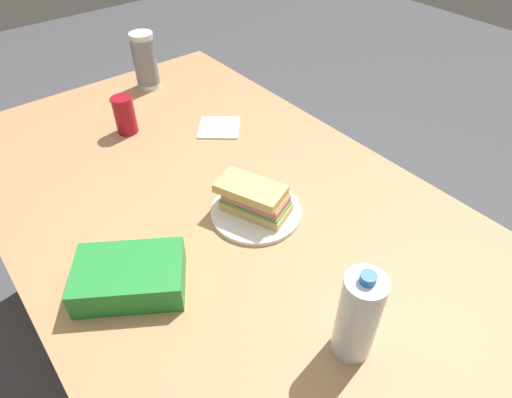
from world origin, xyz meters
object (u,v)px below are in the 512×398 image
at_px(dining_table, 227,232).
at_px(sandwich, 254,198).
at_px(chip_bag, 130,276).
at_px(paper_plate, 256,212).
at_px(water_bottle_tall, 358,316).
at_px(plastic_cup_stack, 145,61).
at_px(soda_can_red, 125,115).

xyz_separation_m(dining_table, sandwich, (-0.06, -0.05, 0.14)).
height_order(sandwich, chip_bag, sandwich).
bearing_deg(paper_plate, water_bottle_tall, 167.10).
relative_size(dining_table, water_bottle_tall, 8.20).
height_order(dining_table, chip_bag, chip_bag).
height_order(chip_bag, plastic_cup_stack, plastic_cup_stack).
bearing_deg(soda_can_red, chip_bag, 154.35).
bearing_deg(plastic_cup_stack, soda_can_red, 138.94).
distance_m(paper_plate, chip_bag, 0.36).
relative_size(water_bottle_tall, plastic_cup_stack, 1.08).
relative_size(sandwich, water_bottle_tall, 0.91).
xyz_separation_m(water_bottle_tall, plastic_cup_stack, (1.21, -0.22, -0.00)).
bearing_deg(sandwich, dining_table, 40.04).
bearing_deg(dining_table, plastic_cup_stack, -13.46).
xyz_separation_m(dining_table, paper_plate, (-0.06, -0.05, 0.09)).
bearing_deg(sandwich, plastic_cup_stack, -9.09).
relative_size(sandwich, plastic_cup_stack, 0.99).
distance_m(paper_plate, soda_can_red, 0.57).
bearing_deg(dining_table, sandwich, -139.96).
bearing_deg(sandwich, soda_can_red, 7.84).
height_order(sandwich, water_bottle_tall, water_bottle_tall).
height_order(dining_table, water_bottle_tall, water_bottle_tall).
bearing_deg(plastic_cup_stack, sandwich, 170.91).
relative_size(paper_plate, water_bottle_tall, 1.07).
distance_m(dining_table, soda_can_red, 0.52).
xyz_separation_m(soda_can_red, plastic_cup_stack, (0.24, -0.20, 0.04)).
bearing_deg(soda_can_red, plastic_cup_stack, -41.06).
relative_size(dining_table, paper_plate, 7.67).
distance_m(sandwich, water_bottle_tall, 0.43).
relative_size(paper_plate, soda_can_red, 1.92).
xyz_separation_m(soda_can_red, water_bottle_tall, (-0.98, 0.01, 0.04)).
bearing_deg(paper_plate, sandwich, 48.72).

